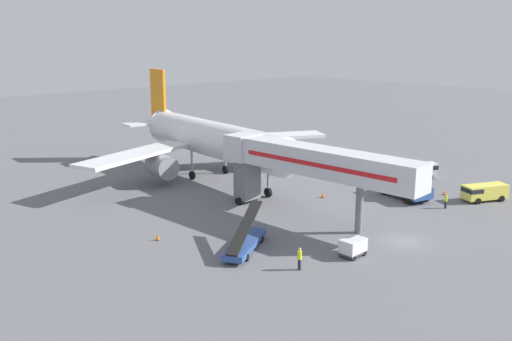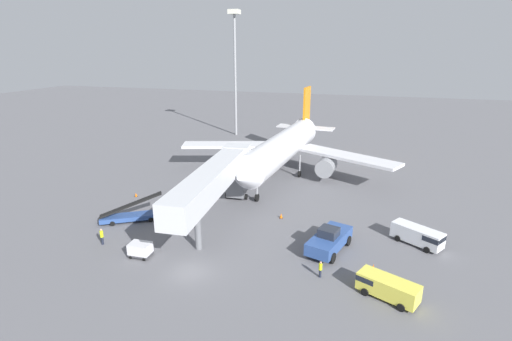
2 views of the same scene
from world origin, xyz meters
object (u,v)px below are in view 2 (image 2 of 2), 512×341
pushback_tug (329,240)px  service_van_far_right (386,286)px  baggage_cart_rear_right (140,249)px  apron_light_mast (235,52)px  jet_bridge (217,178)px  service_van_mid_right (419,235)px  ground_crew_worker_midground (102,236)px  airplane_at_gate (284,147)px  belt_loader_truck (132,215)px  safety_cone_alpha (136,195)px  safety_cone_charlie (373,267)px  ground_crew_worker_foreground (320,269)px  safety_cone_bravo (281,216)px

pushback_tug → service_van_far_right: (5.61, -6.69, -0.19)m
baggage_cart_rear_right → apron_light_mast: 61.42m
jet_bridge → service_van_mid_right: 23.45m
pushback_tug → ground_crew_worker_midground: pushback_tug is taller
airplane_at_gate → pushback_tug: size_ratio=5.23×
belt_loader_truck → safety_cone_alpha: 8.42m
safety_cone_charlie → safety_cone_alpha: bearing=163.0°
jet_bridge → safety_cone_charlie: jet_bridge is taller
ground_crew_worker_foreground → safety_cone_alpha: (-28.25, 12.90, -0.58)m
ground_crew_worker_foreground → safety_cone_alpha: 31.06m
service_van_far_right → safety_cone_bravo: (-12.30, 13.17, -0.75)m
airplane_at_gate → service_van_mid_right: (19.30, -18.81, -3.84)m
airplane_at_gate → service_van_far_right: airplane_at_gate is taller
service_van_mid_right → ground_crew_worker_midground: (-33.03, -9.82, -0.15)m
jet_bridge → service_van_mid_right: jet_bridge is taller
service_van_far_right → apron_light_mast: 69.30m
ground_crew_worker_foreground → safety_cone_charlie: bearing=30.2°
ground_crew_worker_midground → service_van_far_right: bearing=-1.8°
pushback_tug → apron_light_mast: apron_light_mast is taller
service_van_mid_right → baggage_cart_rear_right: bearing=-158.4°
belt_loader_truck → ground_crew_worker_midground: (0.35, -6.12, 0.21)m
baggage_cart_rear_right → safety_cone_charlie: 23.38m
ground_crew_worker_foreground → apron_light_mast: 65.48m
ground_crew_worker_midground → safety_cone_alpha: size_ratio=3.06×
airplane_at_gate → pushback_tug: bearing=-66.1°
belt_loader_truck → service_van_far_right: (29.82, -7.04, 0.28)m
baggage_cart_rear_right → ground_crew_worker_foreground: (18.20, 1.57, 0.04)m
belt_loader_truck → safety_cone_charlie: size_ratio=12.63×
service_van_mid_right → safety_cone_alpha: bearing=174.6°
pushback_tug → ground_crew_worker_midground: (-23.87, -5.77, -0.27)m
jet_bridge → pushback_tug: bearing=-12.0°
baggage_cart_rear_right → pushback_tug: bearing=20.4°
service_van_mid_right → safety_cone_bravo: size_ratio=8.42×
service_van_mid_right → ground_crew_worker_foreground: service_van_mid_right is taller
belt_loader_truck → apron_light_mast: apron_light_mast is taller
baggage_cart_rear_right → apron_light_mast: bearing=99.9°
pushback_tug → ground_crew_worker_foreground: bearing=-92.1°
jet_bridge → safety_cone_bravo: jet_bridge is taller
baggage_cart_rear_right → safety_cone_bravo: 17.75m
ground_crew_worker_midground → safety_cone_alpha: bearing=108.9°
airplane_at_gate → apron_light_mast: (-18.27, 27.94, 14.53)m
jet_bridge → belt_loader_truck: size_ratio=3.15×
airplane_at_gate → safety_cone_charlie: airplane_at_gate is taller
belt_loader_truck → service_van_far_right: size_ratio=1.35×
safety_cone_charlie → apron_light_mast: size_ratio=0.02×
baggage_cart_rear_right → safety_cone_charlie: baggage_cart_rear_right is taller
ground_crew_worker_foreground → ground_crew_worker_midground: ground_crew_worker_midground is taller
jet_bridge → service_van_far_right: jet_bridge is taller
jet_bridge → baggage_cart_rear_right: size_ratio=10.39×
service_van_mid_right → apron_light_mast: size_ratio=0.19×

